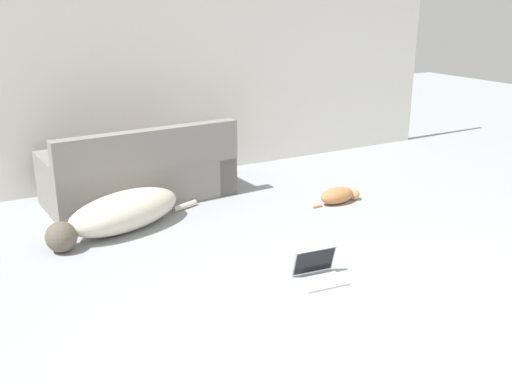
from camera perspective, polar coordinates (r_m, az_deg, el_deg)
name	(u,v)px	position (r m, az deg, el deg)	size (l,w,h in m)	color
ground_plane	(443,384)	(3.34, 18.24, -17.77)	(20.00, 20.00, 0.00)	#999EA3
wall_back	(155,52)	(6.37, -10.08, 13.62)	(7.49, 0.06, 2.80)	silver
couch	(140,175)	(5.84, -11.53, 1.63)	(1.87, 0.96, 0.79)	gray
dog	(120,213)	(5.11, -13.41, -2.07)	(1.54, 0.82, 0.34)	beige
cat	(339,195)	(5.73, 8.26, -0.35)	(0.56, 0.20, 0.17)	#BC7A47
laptop_open	(317,270)	(4.20, 6.16, -7.72)	(0.36, 0.31, 0.22)	#B7B7BC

